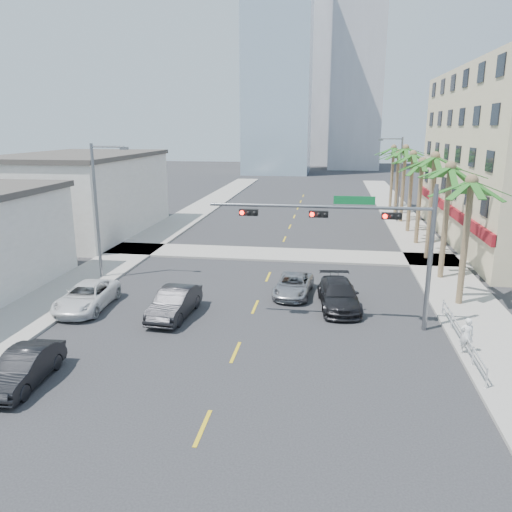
{
  "coord_description": "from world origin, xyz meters",
  "views": [
    {
      "loc": [
        4.05,
        -16.64,
        10.03
      ],
      "look_at": [
        0.32,
        8.2,
        3.5
      ],
      "focal_mm": 35.0,
      "sensor_mm": 36.0,
      "label": 1
    }
  ],
  "objects_px": {
    "car_lane_left": "(175,303)",
    "car_lane_right": "(339,295)",
    "traffic_signal_mast": "(365,231)",
    "pedestrian": "(467,335)",
    "car_parked_mid": "(24,368)",
    "car_parked_far": "(87,296)",
    "car_lane_center": "(293,285)"
  },
  "relations": [
    {
      "from": "car_parked_far",
      "to": "car_lane_left",
      "type": "height_order",
      "value": "car_lane_left"
    },
    {
      "from": "car_parked_far",
      "to": "car_lane_center",
      "type": "xyz_separation_m",
      "value": [
        11.4,
        4.1,
        -0.09
      ]
    },
    {
      "from": "traffic_signal_mast",
      "to": "car_lane_right",
      "type": "xyz_separation_m",
      "value": [
        -1.07,
        2.72,
        -4.3
      ]
    },
    {
      "from": "car_lane_center",
      "to": "car_parked_far",
      "type": "bearing_deg",
      "value": -155.9
    },
    {
      "from": "car_parked_far",
      "to": "car_lane_left",
      "type": "distance_m",
      "value": 5.32
    },
    {
      "from": "car_parked_far",
      "to": "car_lane_right",
      "type": "height_order",
      "value": "car_lane_right"
    },
    {
      "from": "car_lane_center",
      "to": "pedestrian",
      "type": "xyz_separation_m",
      "value": [
        8.3,
        -7.26,
        0.36
      ]
    },
    {
      "from": "car_parked_mid",
      "to": "car_parked_far",
      "type": "xyz_separation_m",
      "value": [
        -1.6,
        8.46,
        0.01
      ]
    },
    {
      "from": "car_parked_mid",
      "to": "traffic_signal_mast",
      "type": "bearing_deg",
      "value": 27.84
    },
    {
      "from": "pedestrian",
      "to": "car_lane_left",
      "type": "bearing_deg",
      "value": -10.55
    },
    {
      "from": "car_lane_left",
      "to": "car_lane_center",
      "type": "distance_m",
      "value": 7.61
    },
    {
      "from": "car_parked_mid",
      "to": "car_lane_right",
      "type": "height_order",
      "value": "car_lane_right"
    },
    {
      "from": "traffic_signal_mast",
      "to": "car_parked_far",
      "type": "relative_size",
      "value": 2.15
    },
    {
      "from": "traffic_signal_mast",
      "to": "pedestrian",
      "type": "distance_m",
      "value": 6.68
    },
    {
      "from": "car_lane_left",
      "to": "car_lane_right",
      "type": "xyz_separation_m",
      "value": [
        8.81,
        2.77,
        -0.02
      ]
    },
    {
      "from": "car_parked_mid",
      "to": "car_lane_right",
      "type": "xyz_separation_m",
      "value": [
        12.51,
        10.78,
        0.05
      ]
    },
    {
      "from": "car_lane_right",
      "to": "pedestrian",
      "type": "bearing_deg",
      "value": -50.81
    },
    {
      "from": "traffic_signal_mast",
      "to": "car_parked_mid",
      "type": "height_order",
      "value": "traffic_signal_mast"
    },
    {
      "from": "traffic_signal_mast",
      "to": "pedestrian",
      "type": "xyz_separation_m",
      "value": [
        4.52,
        -2.76,
        -4.08
      ]
    },
    {
      "from": "car_lane_right",
      "to": "pedestrian",
      "type": "distance_m",
      "value": 7.83
    },
    {
      "from": "pedestrian",
      "to": "car_lane_right",
      "type": "bearing_deg",
      "value": -44.34
    },
    {
      "from": "pedestrian",
      "to": "car_parked_mid",
      "type": "bearing_deg",
      "value": 16.43
    },
    {
      "from": "traffic_signal_mast",
      "to": "car_parked_mid",
      "type": "bearing_deg",
      "value": -149.34
    },
    {
      "from": "traffic_signal_mast",
      "to": "car_lane_right",
      "type": "height_order",
      "value": "traffic_signal_mast"
    },
    {
      "from": "traffic_signal_mast",
      "to": "pedestrian",
      "type": "bearing_deg",
      "value": -31.45
    },
    {
      "from": "car_parked_mid",
      "to": "car_parked_far",
      "type": "distance_m",
      "value": 8.61
    },
    {
      "from": "car_lane_right",
      "to": "pedestrian",
      "type": "xyz_separation_m",
      "value": [
        5.59,
        -5.49,
        0.23
      ]
    },
    {
      "from": "car_parked_mid",
      "to": "car_lane_center",
      "type": "distance_m",
      "value": 15.93
    },
    {
      "from": "car_parked_mid",
      "to": "car_lane_center",
      "type": "xyz_separation_m",
      "value": [
        9.8,
        12.55,
        -0.08
      ]
    },
    {
      "from": "car_parked_far",
      "to": "pedestrian",
      "type": "height_order",
      "value": "pedestrian"
    },
    {
      "from": "car_lane_left",
      "to": "pedestrian",
      "type": "xyz_separation_m",
      "value": [
        14.4,
        -2.71,
        0.2
      ]
    },
    {
      "from": "car_parked_mid",
      "to": "car_parked_far",
      "type": "bearing_deg",
      "value": 97.89
    }
  ]
}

